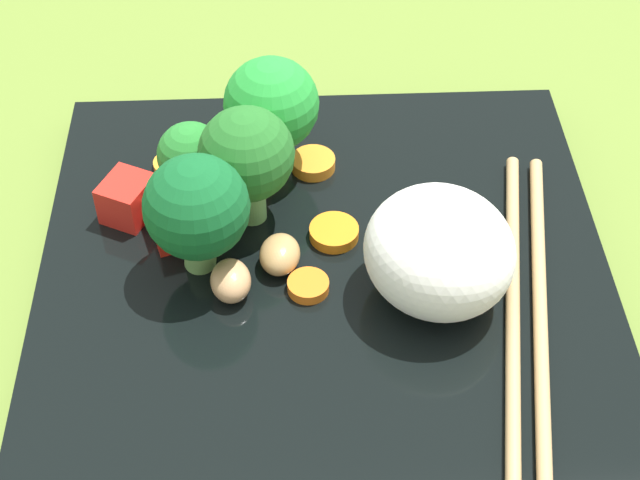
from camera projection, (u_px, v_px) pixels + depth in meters
The scene contains 19 objects.
ground_plane at pixel (325, 306), 49.92cm from camera, with size 110.00×110.00×2.00cm, color olive.
square_plate at pixel (325, 282), 48.60cm from camera, with size 28.17×28.17×1.67cm, color black.
rice_mound at pixel (439, 252), 44.96cm from camera, with size 7.22×6.87×5.74cm, color white.
broccoli_floret_0 at pixel (247, 156), 47.88cm from camera, with size 4.81×4.81×6.56cm.
broccoli_floret_1 at pixel (197, 209), 45.21cm from camera, with size 5.04×5.04×6.80cm.
broccoli_floret_2 at pixel (271, 106), 50.53cm from camera, with size 4.99×4.99×6.77cm.
broccoli_floret_3 at pixel (191, 156), 49.92cm from camera, with size 3.49×3.49×4.53cm.
carrot_slice_0 at pixel (313, 163), 53.08cm from camera, with size 2.40×2.40×0.68cm, color orange.
carrot_slice_1 at pixel (308, 286), 46.95cm from camera, with size 2.02×2.02×0.56cm, color orange.
carrot_slice_2 at pixel (334, 232), 49.43cm from camera, with size 2.51×2.51×0.62cm, color orange.
carrot_slice_3 at pixel (213, 216), 50.26cm from camera, with size 2.57×2.57×0.59cm, color orange.
carrot_slice_4 at pixel (215, 147), 53.94cm from camera, with size 2.86×2.86×0.79cm, color orange.
carrot_slice_5 at pixel (173, 164), 53.21cm from camera, with size 2.15×2.15×0.43cm, color orange.
pepper_chunk_0 at pixel (127, 199), 50.01cm from camera, with size 2.54×2.23×2.21cm, color red.
pepper_chunk_1 at pixel (177, 223), 49.27cm from camera, with size 2.70×2.45×1.48cm, color red.
chicken_piece_0 at pixel (280, 254), 47.69cm from camera, with size 2.53×2.00×1.58cm, color tan.
chicken_piece_1 at pixel (252, 173), 51.64cm from camera, with size 2.52×1.78×1.83cm, color tan.
chicken_piece_2 at pixel (231, 281), 46.39cm from camera, with size 2.48×1.95×1.72cm, color tan.
chopstick_pair at pixel (527, 326), 45.13cm from camera, with size 23.04×6.83×0.67cm.
Camera 1 is at (32.27, -2.81, 37.13)cm, focal length 54.78 mm.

